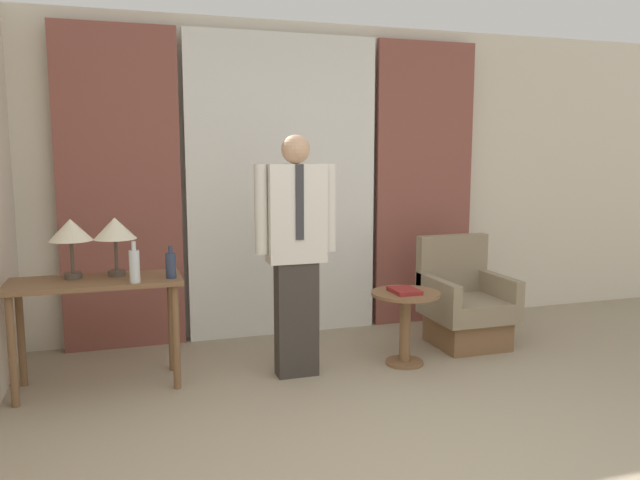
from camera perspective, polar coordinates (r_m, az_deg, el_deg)
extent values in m
cube|color=silver|center=(5.52, -3.70, 5.51)|extent=(10.00, 0.06, 2.70)
cube|color=white|center=(5.40, -3.36, 4.82)|extent=(1.66, 0.06, 2.58)
cube|color=brown|center=(5.22, -17.82, 4.33)|extent=(0.95, 0.06, 2.58)
cube|color=brown|center=(5.88, 9.48, 4.99)|extent=(0.95, 0.06, 2.58)
cube|color=brown|center=(4.44, -19.87, -3.62)|extent=(1.12, 0.50, 0.03)
cylinder|color=brown|center=(4.40, -26.33, -9.14)|extent=(0.05, 0.05, 0.72)
cylinder|color=brown|center=(4.35, -13.03, -8.65)|extent=(0.05, 0.05, 0.72)
cylinder|color=brown|center=(4.75, -25.67, -7.83)|extent=(0.05, 0.05, 0.72)
cylinder|color=brown|center=(4.72, -13.43, -7.36)|extent=(0.05, 0.05, 0.72)
cylinder|color=#4C4238|center=(4.52, -21.64, -3.05)|extent=(0.12, 0.12, 0.04)
cylinder|color=#4C4238|center=(4.50, -21.72, -1.43)|extent=(0.02, 0.02, 0.22)
cone|color=beige|center=(4.48, -21.84, 0.87)|extent=(0.29, 0.29, 0.15)
cylinder|color=#4C4238|center=(4.51, -18.07, -2.90)|extent=(0.12, 0.12, 0.04)
cylinder|color=#4C4238|center=(4.49, -18.14, -1.28)|extent=(0.02, 0.02, 0.22)
cone|color=beige|center=(4.47, -18.24, 1.03)|extent=(0.29, 0.29, 0.15)
cylinder|color=silver|center=(4.24, -16.60, -2.35)|extent=(0.07, 0.07, 0.21)
cylinder|color=silver|center=(4.21, -16.68, -0.51)|extent=(0.03, 0.03, 0.06)
cylinder|color=#2D3851|center=(4.33, -13.48, -2.30)|extent=(0.07, 0.07, 0.17)
cylinder|color=#2D3851|center=(4.31, -13.53, -0.85)|extent=(0.03, 0.03, 0.05)
cube|color=#38332D|center=(4.49, -2.16, -7.22)|extent=(0.29, 0.16, 0.83)
cube|color=silver|center=(4.35, -2.21, 2.44)|extent=(0.41, 0.18, 0.69)
cube|color=#333338|center=(4.25, -1.86, 3.47)|extent=(0.06, 0.01, 0.52)
cylinder|color=silver|center=(4.29, -5.43, 2.78)|extent=(0.09, 0.09, 0.62)
cylinder|color=silver|center=(4.42, 0.90, 2.98)|extent=(0.09, 0.09, 0.62)
sphere|color=tan|center=(4.33, -2.25, 8.29)|extent=(0.20, 0.20, 0.20)
cube|color=brown|center=(5.36, 13.28, -8.13)|extent=(0.54, 0.54, 0.24)
cube|color=gray|center=(5.31, 13.36, -6.05)|extent=(0.64, 0.63, 0.16)
cube|color=gray|center=(5.47, 11.98, -2.10)|extent=(0.64, 0.10, 0.49)
cube|color=gray|center=(5.13, 10.75, -4.51)|extent=(0.08, 0.63, 0.18)
cube|color=gray|center=(5.42, 15.94, -4.02)|extent=(0.08, 0.63, 0.18)
cylinder|color=brown|center=(4.86, 7.72, -11.02)|extent=(0.28, 0.28, 0.02)
cylinder|color=brown|center=(4.78, 7.77, -8.14)|extent=(0.08, 0.08, 0.53)
cylinder|color=brown|center=(4.71, 7.84, -4.88)|extent=(0.52, 0.52, 0.02)
cube|color=maroon|center=(4.69, 7.73, -4.62)|extent=(0.19, 0.25, 0.03)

